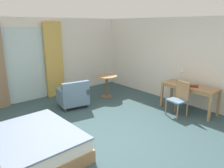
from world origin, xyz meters
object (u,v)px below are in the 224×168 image
at_px(bed, 9,153).
at_px(closed_book, 192,86).
at_px(desk_chair, 179,97).
at_px(writing_desk, 190,88).
at_px(armchair_by_window, 73,96).
at_px(desk_lamp, 182,72).
at_px(round_cafe_table, 107,81).

xyz_separation_m(bed, closed_book, (4.41, -0.74, 0.49)).
height_order(desk_chair, closed_book, desk_chair).
xyz_separation_m(writing_desk, armchair_by_window, (-2.26, 2.30, -0.31)).
distance_m(desk_chair, armchair_by_window, 2.92).
height_order(bed, desk_lamp, desk_lamp).
distance_m(desk_chair, closed_book, 0.47).
xyz_separation_m(bed, armchair_by_window, (2.23, 1.67, 0.07)).
distance_m(armchair_by_window, round_cafe_table, 1.33).
xyz_separation_m(bed, writing_desk, (4.48, -0.64, 0.38)).
bearing_deg(desk_lamp, desk_chair, -151.42).
xyz_separation_m(desk_chair, desk_lamp, (0.42, 0.23, 0.57)).
xyz_separation_m(writing_desk, desk_lamp, (-0.03, 0.25, 0.42)).
bearing_deg(writing_desk, round_cafe_table, 111.46).
relative_size(desk_chair, desk_lamp, 1.99).
bearing_deg(desk_lamp, writing_desk, -82.39).
relative_size(writing_desk, armchair_by_window, 1.65).
distance_m(writing_desk, desk_chair, 0.48).
bearing_deg(round_cafe_table, desk_lamp, -67.09).
height_order(closed_book, round_cafe_table, closed_book).
height_order(armchair_by_window, round_cafe_table, armchair_by_window).
bearing_deg(writing_desk, bed, 171.90).
bearing_deg(armchair_by_window, desk_lamp, -42.81).
distance_m(bed, armchair_by_window, 2.78).
distance_m(closed_book, armchair_by_window, 3.27).
relative_size(bed, desk_lamp, 4.92).
bearing_deg(desk_chair, round_cafe_table, 101.63).
distance_m(bed, closed_book, 4.50).
distance_m(writing_desk, desk_lamp, 0.49).
bearing_deg(bed, desk_lamp, -5.04).
bearing_deg(bed, writing_desk, -8.10).
height_order(bed, closed_book, bed).
relative_size(desk_chair, armchair_by_window, 1.01).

